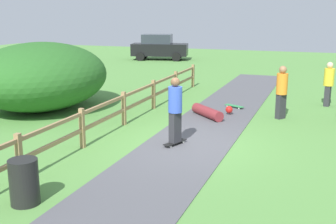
% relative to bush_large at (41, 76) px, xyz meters
% --- Properties ---
extents(ground_plane, '(60.00, 60.00, 0.00)m').
position_rel_bush_large_xyz_m(ground_plane, '(6.52, -2.35, -1.26)').
color(ground_plane, '#568E42').
extents(asphalt_path, '(2.40, 28.00, 0.02)m').
position_rel_bush_large_xyz_m(asphalt_path, '(6.52, -2.35, -1.25)').
color(asphalt_path, '#515156').
rests_on(asphalt_path, ground_plane).
extents(wooden_fence, '(0.12, 18.12, 1.10)m').
position_rel_bush_large_xyz_m(wooden_fence, '(3.92, -2.35, -0.59)').
color(wooden_fence, '#997A51').
rests_on(wooden_fence, ground_plane).
extents(bush_large, '(4.64, 5.57, 2.52)m').
position_rel_bush_large_xyz_m(bush_large, '(0.00, 0.00, 0.00)').
color(bush_large, '#286023').
rests_on(bush_large, ground_plane).
extents(trash_bin, '(0.56, 0.56, 0.90)m').
position_rel_bush_large_xyz_m(trash_bin, '(4.72, -7.07, -0.81)').
color(trash_bin, black).
rests_on(trash_bin, ground_plane).
extents(skater_riding, '(0.49, 0.82, 1.88)m').
position_rel_bush_large_xyz_m(skater_riding, '(6.21, -2.58, -0.18)').
color(skater_riding, black).
rests_on(skater_riding, asphalt_path).
extents(skater_fallen, '(1.45, 1.46, 0.36)m').
position_rel_bush_large_xyz_m(skater_fallen, '(6.27, 0.86, -1.06)').
color(skater_fallen, maroon).
rests_on(skater_fallen, asphalt_path).
extents(skateboard_loose, '(0.80, 0.54, 0.08)m').
position_rel_bush_large_xyz_m(skateboard_loose, '(6.80, 2.64, -1.17)').
color(skateboard_loose, '#338C4C').
rests_on(skateboard_loose, asphalt_path).
extents(bystander_orange, '(0.53, 0.53, 1.83)m').
position_rel_bush_large_xyz_m(bystander_orange, '(8.62, 1.57, -0.24)').
color(bystander_orange, '#2D2D33').
rests_on(bystander_orange, ground_plane).
extents(bystander_yellow, '(0.44, 0.44, 1.73)m').
position_rel_bush_large_xyz_m(bystander_yellow, '(10.13, 4.26, -0.31)').
color(bystander_yellow, '#2D2D33').
rests_on(bystander_yellow, ground_plane).
extents(parked_car_black, '(4.48, 2.71, 1.92)m').
position_rel_bush_large_xyz_m(parked_car_black, '(-2.01, 17.29, -0.30)').
color(parked_car_black, black).
rests_on(parked_car_black, ground_plane).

